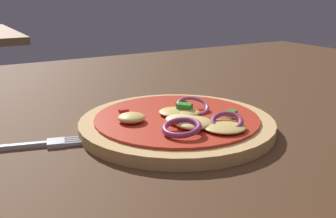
{
  "coord_description": "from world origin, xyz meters",
  "views": [
    {
      "loc": [
        -0.2,
        -0.36,
        0.18
      ],
      "look_at": [
        0.03,
        0.03,
        0.05
      ],
      "focal_mm": 42.3,
      "sensor_mm": 36.0,
      "label": 1
    }
  ],
  "objects": [
    {
      "name": "dining_table",
      "position": [
        0.0,
        0.0,
        0.01
      ],
      "size": [
        1.5,
        1.09,
        0.03
      ],
      "color": "#4C301C",
      "rests_on": "ground"
    },
    {
      "name": "pizza",
      "position": [
        0.03,
        0.01,
        0.04
      ],
      "size": [
        0.22,
        0.22,
        0.03
      ],
      "color": "tan",
      "rests_on": "dining_table"
    },
    {
      "name": "fork",
      "position": [
        -0.14,
        0.04,
        0.03
      ],
      "size": [
        0.17,
        0.06,
        0.01
      ],
      "color": "silver",
      "rests_on": "dining_table"
    }
  ]
}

